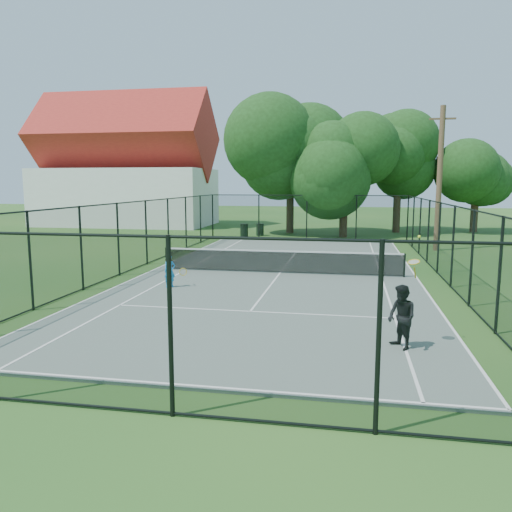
% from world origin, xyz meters
% --- Properties ---
extents(ground, '(120.00, 120.00, 0.00)m').
position_xyz_m(ground, '(0.00, 0.00, 0.00)').
color(ground, '#1F4C1A').
extents(tennis_court, '(11.00, 24.00, 0.06)m').
position_xyz_m(tennis_court, '(0.00, 0.00, 0.03)').
color(tennis_court, slate).
rests_on(tennis_court, ground).
extents(tennis_net, '(10.08, 0.08, 0.95)m').
position_xyz_m(tennis_net, '(0.00, 0.00, 0.58)').
color(tennis_net, black).
rests_on(tennis_net, tennis_court).
extents(fence, '(13.10, 26.10, 3.00)m').
position_xyz_m(fence, '(0.00, 0.00, 1.50)').
color(fence, black).
rests_on(fence, ground).
extents(tree_near_left, '(7.82, 7.82, 10.20)m').
position_xyz_m(tree_near_left, '(-1.63, 17.32, 6.28)').
color(tree_near_left, '#332114').
rests_on(tree_near_left, ground).
extents(tree_near_mid, '(5.67, 5.67, 7.41)m').
position_xyz_m(tree_near_mid, '(2.39, 15.04, 4.56)').
color(tree_near_mid, '#332114').
rests_on(tree_near_mid, ground).
extents(tree_near_right, '(5.85, 5.85, 8.08)m').
position_xyz_m(tree_near_right, '(6.36, 19.28, 5.13)').
color(tree_near_right, '#332114').
rests_on(tree_near_right, ground).
extents(tree_far_right, '(4.95, 4.95, 6.55)m').
position_xyz_m(tree_far_right, '(12.27, 20.55, 4.05)').
color(tree_far_right, '#332114').
rests_on(tree_far_right, ground).
extents(building, '(15.30, 8.15, 11.87)m').
position_xyz_m(building, '(-17.00, 22.00, 4.93)').
color(building, silver).
rests_on(building, ground).
extents(trash_bin_left, '(0.58, 0.58, 0.95)m').
position_xyz_m(trash_bin_left, '(-4.42, 13.67, 0.48)').
color(trash_bin_left, black).
rests_on(trash_bin_left, ground).
extents(trash_bin_right, '(0.58, 0.58, 0.87)m').
position_xyz_m(trash_bin_right, '(-3.53, 14.98, 0.44)').
color(trash_bin_right, black).
rests_on(trash_bin_right, ground).
extents(utility_pole, '(1.40, 0.30, 7.96)m').
position_xyz_m(utility_pole, '(7.66, 9.00, 4.05)').
color(utility_pole, '#4C3823').
rests_on(utility_pole, ground).
extents(player_blue, '(0.84, 0.50, 1.18)m').
position_xyz_m(player_blue, '(-3.52, -3.55, 0.65)').
color(player_blue, '#1987DA').
rests_on(player_blue, tennis_court).
extents(player_black, '(0.84, 0.98, 2.55)m').
position_xyz_m(player_black, '(4.00, -9.00, 0.80)').
color(player_black, black).
rests_on(player_black, tennis_court).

